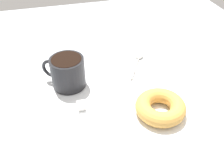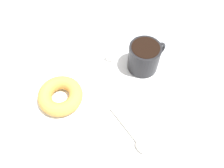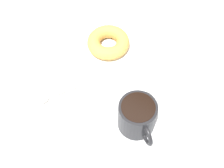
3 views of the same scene
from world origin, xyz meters
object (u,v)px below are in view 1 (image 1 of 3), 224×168
Objects in this scene: coffee_cup at (67,72)px; spoon at (138,59)px; donut at (160,107)px; sugar_cube at (81,105)px.

spoon is at bearing 15.92° from coffee_cup.
donut is 19.00cm from sugar_cube.
coffee_cup is 10.66cm from sugar_cube.
coffee_cup reaches higher than spoon.
coffee_cup reaches higher than sugar_cube.
coffee_cup is 0.93× the size of donut.
spoon is 6.91× the size of sugar_cube.
spoon is 26.11cm from sugar_cube.
donut reaches higher than sugar_cube.
coffee_cup is 0.85× the size of spoon.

